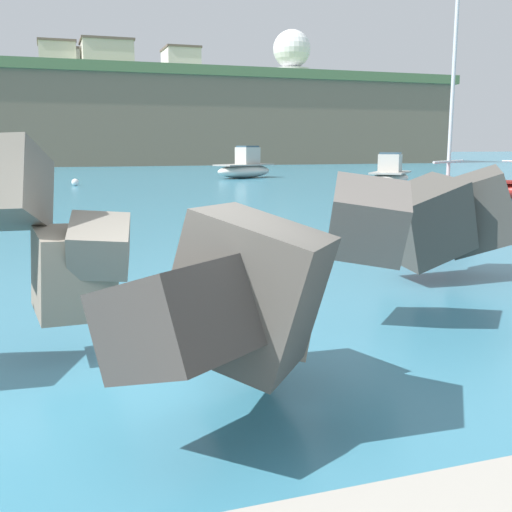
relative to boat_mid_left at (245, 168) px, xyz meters
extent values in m
plane|color=teal|center=(-13.25, -40.18, -0.77)|extent=(400.00, 400.00, 0.00)
cube|color=gray|center=(-12.42, -39.50, 0.07)|extent=(1.14, 1.21, 1.36)
cube|color=#3D3A38|center=(-13.47, -40.75, 0.38)|extent=(1.50, 1.53, 1.04)
cube|color=#605B56|center=(-10.42, -38.15, 0.74)|extent=(1.33, 1.50, 1.25)
cube|color=slate|center=(-14.91, -37.92, 1.27)|extent=(1.19, 1.41, 1.14)
cube|color=gray|center=(-14.18, -38.14, 0.27)|extent=(0.98, 1.01, 1.08)
cube|color=#4C4944|center=(-7.99, -35.88, 0.36)|extent=(1.71, 1.29, 1.73)
cube|color=slate|center=(-13.90, -38.37, 0.60)|extent=(0.75, 0.90, 0.77)
cube|color=#4C4944|center=(-6.84, -35.78, 0.48)|extent=(1.97, 1.70, 1.74)
cube|color=#4C4944|center=(-12.81, -40.45, 0.49)|extent=(1.72, 1.62, 1.46)
ellipsoid|color=beige|center=(-0.06, -0.03, -0.25)|extent=(5.55, 4.19, 1.05)
cube|color=#9C9991|center=(-0.06, -0.03, 0.23)|extent=(5.10, 3.85, 0.10)
cube|color=#B7B2A8|center=(0.28, 0.14, 0.92)|extent=(1.95, 1.81, 1.28)
cube|color=#334C5B|center=(0.28, 0.14, 1.62)|extent=(1.75, 1.63, 0.12)
ellipsoid|color=beige|center=(6.40, -10.64, -0.37)|extent=(4.70, 4.98, 0.81)
cube|color=#9C9991|center=(6.40, -10.64, 0.00)|extent=(4.32, 4.58, 0.10)
cube|color=#B7B2A8|center=(6.17, -10.90, 0.60)|extent=(1.90, 1.92, 1.12)
cube|color=#334C5B|center=(6.17, -10.90, 1.21)|extent=(1.71, 1.72, 0.12)
ellipsoid|color=maroon|center=(-2.44, -28.62, -0.24)|extent=(4.61, 3.96, 1.06)
cube|color=maroon|center=(-2.44, -28.62, 0.25)|extent=(4.24, 3.64, 0.10)
cylinder|color=silver|center=(-2.17, -28.44, 3.72)|extent=(0.12, 0.12, 6.86)
cylinder|color=silver|center=(-2.17, -28.44, 1.19)|extent=(2.19, 1.55, 0.08)
sphere|color=silver|center=(-12.78, -5.50, -0.55)|extent=(0.44, 0.44, 0.44)
cube|color=#756651|center=(-1.03, 48.56, 4.67)|extent=(82.05, 37.53, 10.88)
cube|color=#567547|center=(-1.03, 48.56, 10.71)|extent=(83.69, 38.28, 1.20)
cylinder|color=silver|center=(24.08, 50.54, 12.62)|extent=(5.71, 5.71, 2.64)
sphere|color=white|center=(24.08, 50.54, 16.96)|extent=(6.04, 6.04, 6.04)
cube|color=silver|center=(5.32, 47.84, 13.43)|extent=(4.83, 6.09, 4.25)
cube|color=#66564C|center=(5.32, 47.84, 15.70)|extent=(5.08, 6.39, 0.30)
cube|color=beige|center=(-5.87, 42.74, 13.29)|extent=(6.55, 6.36, 3.96)
cube|color=#66564C|center=(-5.87, 42.74, 15.42)|extent=(6.87, 6.68, 0.30)
cube|color=silver|center=(-7.69, 53.02, 13.34)|extent=(6.81, 6.11, 4.06)
cube|color=#66564C|center=(-7.69, 53.02, 15.52)|extent=(7.15, 6.41, 0.30)
cube|color=beige|center=(-12.19, 44.85, 13.22)|extent=(4.71, 5.17, 3.82)
cube|color=#66564C|center=(-12.19, 44.85, 15.28)|extent=(4.95, 5.42, 0.30)
camera|label=1|loc=(-14.41, -45.33, 1.70)|focal=43.15mm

